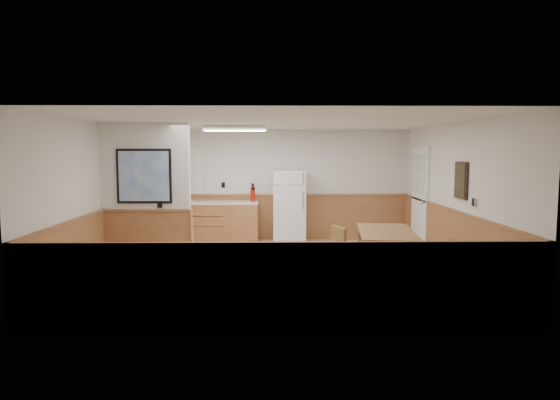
{
  "coord_description": "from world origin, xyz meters",
  "views": [
    {
      "loc": [
        -0.11,
        -8.32,
        2.03
      ],
      "look_at": [
        0.04,
        0.4,
        1.16
      ],
      "focal_mm": 32.0,
      "sensor_mm": 36.0,
      "label": 1
    }
  ],
  "objects_px": {
    "refrigerator": "(289,206)",
    "dining_bench": "(446,256)",
    "dining_chair": "(345,249)",
    "soap_bottle": "(177,197)",
    "dining_table": "(386,237)",
    "fire_extinguisher": "(253,194)"
  },
  "relations": [
    {
      "from": "dining_bench",
      "to": "soap_bottle",
      "type": "distance_m",
      "value": 5.83
    },
    {
      "from": "dining_table",
      "to": "soap_bottle",
      "type": "relative_size",
      "value": 8.31
    },
    {
      "from": "refrigerator",
      "to": "dining_table",
      "type": "xyz_separation_m",
      "value": [
        1.45,
        -3.11,
        -0.14
      ]
    },
    {
      "from": "refrigerator",
      "to": "dining_bench",
      "type": "relative_size",
      "value": 1.09
    },
    {
      "from": "refrigerator",
      "to": "soap_bottle",
      "type": "relative_size",
      "value": 7.39
    },
    {
      "from": "dining_bench",
      "to": "dining_chair",
      "type": "xyz_separation_m",
      "value": [
        -1.66,
        -0.22,
        0.16
      ]
    },
    {
      "from": "dining_bench",
      "to": "fire_extinguisher",
      "type": "bearing_deg",
      "value": 142.7
    },
    {
      "from": "dining_table",
      "to": "fire_extinguisher",
      "type": "distance_m",
      "value": 3.93
    },
    {
      "from": "refrigerator",
      "to": "fire_extinguisher",
      "type": "xyz_separation_m",
      "value": [
        -0.81,
        0.08,
        0.28
      ]
    },
    {
      "from": "refrigerator",
      "to": "dining_bench",
      "type": "distance_m",
      "value": 3.94
    },
    {
      "from": "dining_table",
      "to": "dining_bench",
      "type": "xyz_separation_m",
      "value": [
        0.98,
        0.04,
        -0.32
      ]
    },
    {
      "from": "soap_bottle",
      "to": "refrigerator",
      "type": "bearing_deg",
      "value": -0.57
    },
    {
      "from": "refrigerator",
      "to": "soap_bottle",
      "type": "xyz_separation_m",
      "value": [
        -2.47,
        0.02,
        0.21
      ]
    },
    {
      "from": "refrigerator",
      "to": "dining_table",
      "type": "bearing_deg",
      "value": -64.96
    },
    {
      "from": "fire_extinguisher",
      "to": "dining_chair",
      "type": "bearing_deg",
      "value": -48.42
    },
    {
      "from": "refrigerator",
      "to": "dining_chair",
      "type": "height_order",
      "value": "refrigerator"
    },
    {
      "from": "dining_bench",
      "to": "refrigerator",
      "type": "bearing_deg",
      "value": 135.32
    },
    {
      "from": "dining_table",
      "to": "fire_extinguisher",
      "type": "height_order",
      "value": "fire_extinguisher"
    },
    {
      "from": "dining_bench",
      "to": "soap_bottle",
      "type": "relative_size",
      "value": 6.81
    },
    {
      "from": "dining_chair",
      "to": "soap_bottle",
      "type": "distance_m",
      "value": 4.65
    },
    {
      "from": "dining_chair",
      "to": "dining_bench",
      "type": "bearing_deg",
      "value": -9.33
    },
    {
      "from": "dining_chair",
      "to": "soap_bottle",
      "type": "xyz_separation_m",
      "value": [
        -3.23,
        3.31,
        0.51
      ]
    }
  ]
}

